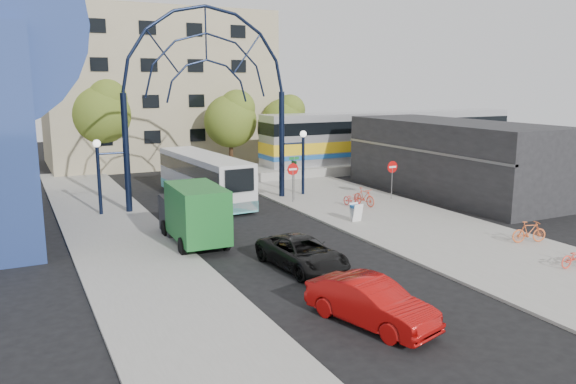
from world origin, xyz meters
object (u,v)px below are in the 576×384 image
sandwich_board (356,210)px  black_suv (302,253)px  city_bus (204,177)px  bike_near_b (364,197)px  train_car (392,135)px  bike_far_b (529,232)px  tree_north_b (102,111)px  street_name_sign (294,169)px  red_sedan (371,302)px  stop_sign (293,173)px  tree_north_c (285,119)px  do_not_enter_sign (392,171)px  bike_far_c (576,257)px  bike_near_a (352,200)px  tree_north_a (232,118)px  green_truck (193,213)px  gateway_arch (207,66)px

sandwich_board → black_suv: 8.18m
city_bus → bike_near_b: city_bus is taller
train_car → bike_far_b: bearing=-112.0°
tree_north_b → black_suv: 29.86m
street_name_sign → red_sedan: 18.97m
stop_sign → tree_north_c: bearing=65.3°
stop_sign → do_not_enter_sign: (6.20, -2.00, -0.02)m
tree_north_b → bike_far_c: tree_north_b is taller
city_bus → bike_near_a: bearing=-44.6°
tree_north_b → tree_north_a: bearing=-21.8°
bike_far_b → bike_near_a: bearing=34.1°
tree_north_c → green_truck: 26.84m
do_not_enter_sign → bike_far_b: bearing=-91.9°
black_suv → gateway_arch: bearing=81.8°
gateway_arch → green_truck: size_ratio=2.34×
bike_far_b → black_suv: bearing=97.8°
black_suv → red_sedan: 5.84m
gateway_arch → bike_far_b: (10.63, -15.18, -7.92)m
red_sedan → bike_near_b: 17.09m
street_name_sign → train_car: bearing=32.4°
tree_north_b → bike_far_c: 37.26m
train_car → tree_north_a: bearing=164.2°
tree_north_a → tree_north_b: (-10.00, 4.00, 0.66)m
sandwich_board → bike_far_c: size_ratio=0.59×
train_car → green_truck: bearing=-146.2°
bike_near_b → bike_far_c: size_ratio=1.11×
bike_far_b → sandwich_board: bearing=51.9°
tree_north_a → black_suv: 26.48m
gateway_arch → bike_near_b: size_ratio=7.41×
bike_far_c → street_name_sign: bearing=15.2°
gateway_arch → green_truck: bearing=-114.2°
gateway_arch → city_bus: size_ratio=1.24×
stop_sign → bike_far_c: 17.25m
gateway_arch → red_sedan: size_ratio=3.04×
city_bus → tree_north_b: bearing=102.0°
red_sedan → bike_far_b: 12.50m
red_sedan → tree_north_b: bearing=78.1°
do_not_enter_sign → tree_north_b: 25.09m
city_bus → bike_far_b: 19.76m
bike_far_b → green_truck: bearing=79.0°
sandwich_board → tree_north_b: (-9.48, 23.95, 4.52)m
city_bus → street_name_sign: bearing=-33.4°
tree_north_b → red_sedan: (2.68, -35.13, -4.53)m
green_truck → bike_far_b: 15.97m
bike_near_a → bike_far_b: (3.22, -10.34, 0.09)m
train_car → tree_north_c: (-7.88, 5.93, 1.37)m
stop_sign → do_not_enter_sign: stop_sign is taller
stop_sign → green_truck: green_truck is taller
tree_north_c → bike_far_c: bearing=-94.8°
stop_sign → do_not_enter_sign: bearing=-17.9°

